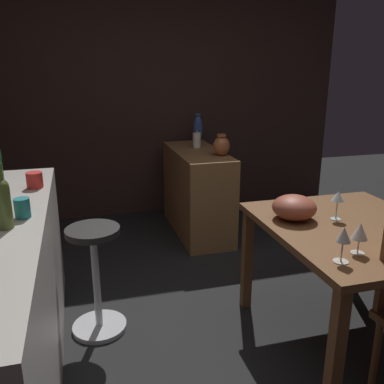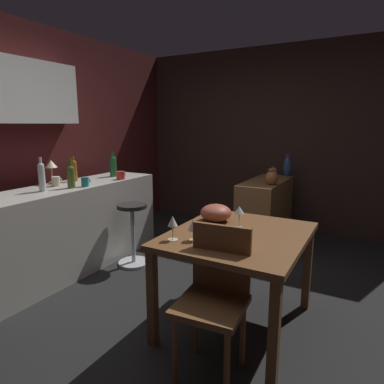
% 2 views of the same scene
% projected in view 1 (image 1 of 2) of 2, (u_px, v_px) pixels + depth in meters
% --- Properties ---
extents(ground_plane, '(9.00, 9.00, 0.00)m').
position_uv_depth(ground_plane, '(266.00, 343.00, 2.50)').
color(ground_plane, black).
extents(wall_side_right, '(0.10, 4.40, 2.60)m').
position_uv_depth(wall_side_right, '(142.00, 94.00, 4.39)').
color(wall_side_right, '#33231E').
rests_on(wall_side_right, ground_plane).
extents(dining_table, '(1.11, 0.94, 0.74)m').
position_uv_depth(dining_table, '(354.00, 241.00, 2.34)').
color(dining_table, brown).
rests_on(dining_table, ground_plane).
extents(sideboard_cabinet, '(1.10, 0.44, 0.82)m').
position_uv_depth(sideboard_cabinet, '(197.00, 192.00, 4.07)').
color(sideboard_cabinet, olive).
rests_on(sideboard_cabinet, ground_plane).
extents(bar_stool, '(0.34, 0.34, 0.68)m').
position_uv_depth(bar_stool, '(96.00, 277.00, 2.53)').
color(bar_stool, '#262323').
rests_on(bar_stool, ground_plane).
extents(wine_glass_left, '(0.07, 0.07, 0.17)m').
position_uv_depth(wine_glass_left, '(344.00, 236.00, 1.86)').
color(wine_glass_left, silver).
rests_on(wine_glass_left, dining_table).
extents(wine_glass_right, '(0.08, 0.08, 0.15)m').
position_uv_depth(wine_glass_right, '(360.00, 232.00, 1.95)').
color(wine_glass_right, silver).
rests_on(wine_glass_right, dining_table).
extents(wine_glass_center, '(0.08, 0.08, 0.17)m').
position_uv_depth(wine_glass_center, '(338.00, 197.00, 2.38)').
color(wine_glass_center, silver).
rests_on(wine_glass_center, dining_table).
extents(fruit_bowl, '(0.25, 0.25, 0.14)m').
position_uv_depth(fruit_bowl, '(294.00, 207.00, 2.40)').
color(fruit_bowl, '#9E4C38').
rests_on(fruit_bowl, dining_table).
extents(wine_bottle_olive, '(0.07, 0.07, 0.30)m').
position_uv_depth(wine_bottle_olive, '(2.00, 200.00, 1.82)').
color(wine_bottle_olive, '#475623').
rests_on(wine_bottle_olive, kitchen_counter).
extents(cup_red, '(0.13, 0.09, 0.09)m').
position_uv_depth(cup_red, '(35.00, 180.00, 2.46)').
color(cup_red, red).
rests_on(cup_red, kitchen_counter).
extents(cup_teal, '(0.11, 0.07, 0.10)m').
position_uv_depth(cup_teal, '(22.00, 208.00, 1.98)').
color(cup_teal, teal).
rests_on(cup_teal, kitchen_counter).
extents(pillar_candle_tall, '(0.08, 0.08, 0.17)m').
position_uv_depth(pillar_candle_tall, '(197.00, 140.00, 4.08)').
color(pillar_candle_tall, white).
rests_on(pillar_candle_tall, sideboard_cabinet).
extents(vase_ceramic_blue, '(0.10, 0.10, 0.29)m').
position_uv_depth(vase_ceramic_blue, '(198.00, 128.00, 4.38)').
color(vase_ceramic_blue, '#334C8C').
rests_on(vase_ceramic_blue, sideboard_cabinet).
extents(vase_copper, '(0.15, 0.15, 0.19)m').
position_uv_depth(vase_copper, '(221.00, 146.00, 3.71)').
color(vase_copper, '#B26038').
rests_on(vase_copper, sideboard_cabinet).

